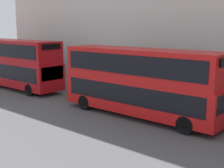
{
  "coord_description": "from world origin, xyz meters",
  "views": [
    {
      "loc": [
        -13.91,
        7.76,
        5.65
      ],
      "look_at": [
        0.48,
        20.21,
        2.07
      ],
      "focal_mm": 50.0,
      "sensor_mm": 36.0,
      "label": 1
    }
  ],
  "objects": [
    {
      "name": "bus_third_in_queue",
      "position": [
        1.6,
        32.54,
        2.42
      ],
      "size": [
        2.59,
        10.15,
        4.38
      ],
      "color": "#A80F14",
      "rests_on": "ground"
    },
    {
      "name": "bus_second_in_queue",
      "position": [
        1.6,
        18.88,
        2.35
      ],
      "size": [
        2.59,
        10.75,
        4.25
      ],
      "color": "red",
      "rests_on": "ground"
    }
  ]
}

